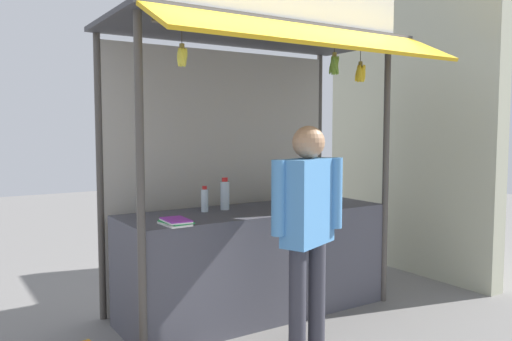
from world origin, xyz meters
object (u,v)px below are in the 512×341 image
at_px(water_bottle_center, 225,195).
at_px(water_bottle_back_right, 322,186).
at_px(vendor_person, 308,216).
at_px(water_bottle_rear_center, 276,190).
at_px(banana_bunch_inner_left, 360,73).
at_px(water_bottle_mid_left, 336,189).
at_px(water_bottle_front_left, 205,200).
at_px(magazine_stack_back_left, 176,222).
at_px(water_bottle_mid_right, 311,190).
at_px(magazine_stack_far_left, 306,202).
at_px(banana_bunch_rightmost, 182,57).
at_px(banana_bunch_inner_right, 334,65).

bearing_deg(water_bottle_center, water_bottle_back_right, 5.78).
bearing_deg(vendor_person, water_bottle_center, -104.79).
relative_size(water_bottle_rear_center, banana_bunch_inner_left, 0.87).
xyz_separation_m(water_bottle_mid_left, water_bottle_back_right, (0.01, 0.23, 0.00)).
bearing_deg(water_bottle_mid_left, water_bottle_front_left, 176.15).
height_order(water_bottle_rear_center, magazine_stack_back_left, water_bottle_rear_center).
bearing_deg(water_bottle_mid_right, water_bottle_center, -177.16).
bearing_deg(magazine_stack_back_left, water_bottle_mid_left, 9.64).
xyz_separation_m(water_bottle_mid_left, magazine_stack_far_left, (-0.42, -0.05, -0.09)).
bearing_deg(water_bottle_mid_left, water_bottle_back_right, 88.35).
bearing_deg(water_bottle_mid_right, water_bottle_front_left, -177.25).
bearing_deg(water_bottle_mid_left, magazine_stack_far_left, -173.40).
bearing_deg(water_bottle_front_left, banana_bunch_rightmost, -127.67).
height_order(magazine_stack_back_left, banana_bunch_rightmost, banana_bunch_rightmost).
distance_m(water_bottle_mid_right, magazine_stack_back_left, 1.75).
bearing_deg(magazine_stack_back_left, magazine_stack_far_left, 10.51).
height_order(water_bottle_back_right, magazine_stack_back_left, water_bottle_back_right).
xyz_separation_m(water_bottle_back_right, magazine_stack_far_left, (-0.43, -0.28, -0.10)).
bearing_deg(water_bottle_mid_right, water_bottle_mid_left, -38.35).
relative_size(water_bottle_back_right, magazine_stack_far_left, 0.90).
bearing_deg(water_bottle_center, banana_bunch_rightmost, -137.30).
bearing_deg(water_bottle_rear_center, water_bottle_mid_left, -17.93).
bearing_deg(banana_bunch_inner_right, water_bottle_front_left, 145.25).
distance_m(water_bottle_mid_left, banana_bunch_rightmost, 2.27).
xyz_separation_m(water_bottle_mid_right, magazine_stack_far_left, (-0.23, -0.20, -0.08)).
distance_m(water_bottle_center, banana_bunch_inner_left, 1.60).
distance_m(magazine_stack_back_left, banana_bunch_inner_right, 1.85).
bearing_deg(banana_bunch_inner_left, water_bottle_mid_right, 88.66).
height_order(water_bottle_mid_left, water_bottle_mid_right, water_bottle_mid_left).
relative_size(water_bottle_mid_right, water_bottle_front_left, 1.04).
distance_m(water_bottle_mid_left, water_bottle_center, 1.22).
relative_size(water_bottle_mid_left, vendor_person, 0.15).
xyz_separation_m(water_bottle_mid_left, water_bottle_center, (-1.22, 0.10, 0.02)).
bearing_deg(magazine_stack_back_left, water_bottle_mid_right, 15.72).
xyz_separation_m(water_bottle_mid_right, banana_bunch_rightmost, (-1.71, -0.69, 1.11)).
bearing_deg(banana_bunch_rightmost, water_bottle_mid_left, 15.67).
bearing_deg(water_bottle_rear_center, water_bottle_front_left, -173.31).
xyz_separation_m(water_bottle_front_left, banana_bunch_rightmost, (-0.49, -0.63, 1.11)).
relative_size(water_bottle_mid_left, water_bottle_back_right, 0.96).
bearing_deg(banana_bunch_inner_right, water_bottle_back_right, 55.74).
relative_size(water_bottle_mid_left, banana_bunch_rightmost, 0.89).
bearing_deg(water_bottle_back_right, water_bottle_rear_center, -176.67).
relative_size(water_bottle_center, water_bottle_front_left, 1.28).
distance_m(water_bottle_mid_left, magazine_stack_far_left, 0.43).
bearing_deg(magazine_stack_far_left, water_bottle_front_left, 171.80).
xyz_separation_m(water_bottle_front_left, banana_bunch_inner_left, (1.21, -0.63, 1.10)).
height_order(water_bottle_rear_center, water_bottle_front_left, water_bottle_rear_center).
distance_m(water_bottle_center, water_bottle_back_right, 1.23).
distance_m(magazine_stack_far_left, vendor_person, 1.08).
height_order(water_bottle_back_right, magazine_stack_far_left, water_bottle_back_right).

